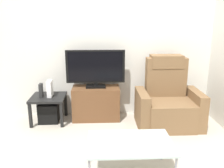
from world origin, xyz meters
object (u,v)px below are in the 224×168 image
Objects in this scene: television at (95,68)px; book_upright at (41,90)px; tv_stand at (96,103)px; game_console at (50,88)px; subwoofer_box at (49,112)px; cell_phone at (139,140)px; recliner_armchair at (168,102)px; coffee_table at (130,144)px; side_table at (48,100)px.

television is 4.36× the size of book_upright.
game_console is at bearing -174.55° from tv_stand.
game_console is (-0.73, -0.09, -0.31)m from television.
book_upright is at bearing -172.20° from television.
subwoofer_box is at bearing -164.05° from game_console.
game_console is at bearing 97.15° from cell_phone.
recliner_armchair reaches higher than coffee_table.
side_table is at bearing -172.67° from television.
coffee_table is at bearing -52.13° from subwoofer_box.
recliner_armchair reaches higher than subwoofer_box.
tv_stand reaches higher than cell_phone.
cell_phone is at bearing -49.33° from side_table.
tv_stand reaches higher than subwoofer_box.
cell_phone is (1.25, -1.45, 0.03)m from side_table.
television is 1.70m from cell_phone.
game_console is 1.91m from cell_phone.
side_table is at bearing 123.69° from subwoofer_box.
tv_stand is 1.43× the size of side_table.
book_upright is 1.97m from cell_phone.
cell_phone is (1.21, -1.46, -0.17)m from game_console.
coffee_table is 6.00× the size of cell_phone.
recliner_armchair is at bearing 59.95° from coffee_table.
recliner_armchair is 4.96× the size of book_upright.
recliner_armchair is at bearing -13.22° from tv_stand.
coffee_table is (1.12, -1.49, -0.20)m from game_console.
side_table is at bearing 170.51° from recliner_armchair.
cell_phone is at bearing -121.18° from recliner_armchair.
recliner_armchair is 3.46× the size of subwoofer_box.
recliner_armchair is 4.18× the size of game_console.
television is at bearing 7.80° from book_upright.
subwoofer_box is 0.40m from game_console.
tv_stand is at bearing 103.87° from coffee_table.
side_table is (-0.77, -0.10, -0.51)m from television.
coffee_table reaches higher than subwoofer_box.
tv_stand is at bearing 5.95° from subwoofer_box.
tv_stand is 2.99× the size of game_console.
game_console is at bearing -173.09° from television.
recliner_armchair is 7.20× the size of cell_phone.
subwoofer_box is 0.35× the size of coffee_table.
tv_stand is 2.47× the size of subwoofer_box.
side_table is at bearing 11.31° from book_upright.
subwoofer_box is 1.21× the size of game_console.
game_console is (0.03, 0.01, 0.40)m from subwoofer_box.
game_console is (0.14, 0.03, 0.02)m from book_upright.
game_console is (0.04, 0.01, 0.20)m from side_table.
television is 1.05× the size of coffee_table.
book_upright is (-0.87, -0.12, -0.33)m from television.
recliner_armchair is 1.91m from side_table.
tv_stand is 0.81× the size of television.
book_upright reaches higher than subwoofer_box.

